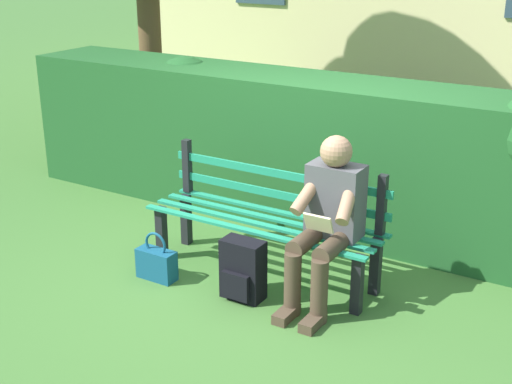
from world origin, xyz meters
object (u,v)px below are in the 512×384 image
person_seated (327,217)px  handbag (157,263)px  backpack (243,270)px  park_bench (267,219)px

person_seated → handbag: person_seated is taller
person_seated → backpack: 0.71m
park_bench → backpack: bearing=98.0°
park_bench → person_seated: person_seated is taller
park_bench → handbag: size_ratio=4.87×
handbag → park_bench: bearing=-140.7°
backpack → handbag: 0.72m
park_bench → person_seated: bearing=164.0°
person_seated → backpack: size_ratio=2.67×
person_seated → backpack: (0.51, 0.28, -0.41)m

